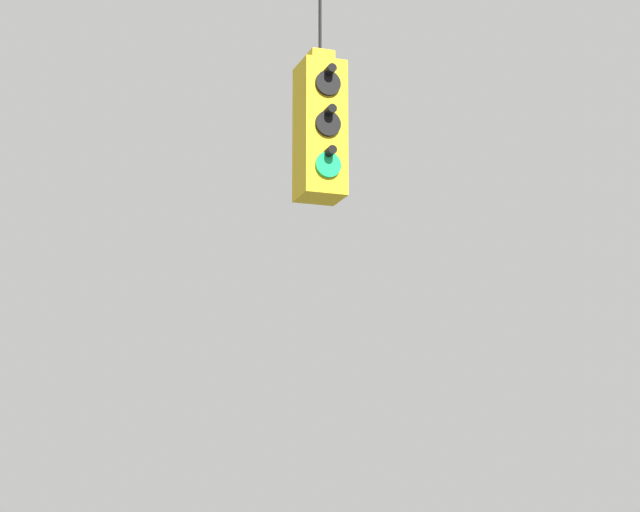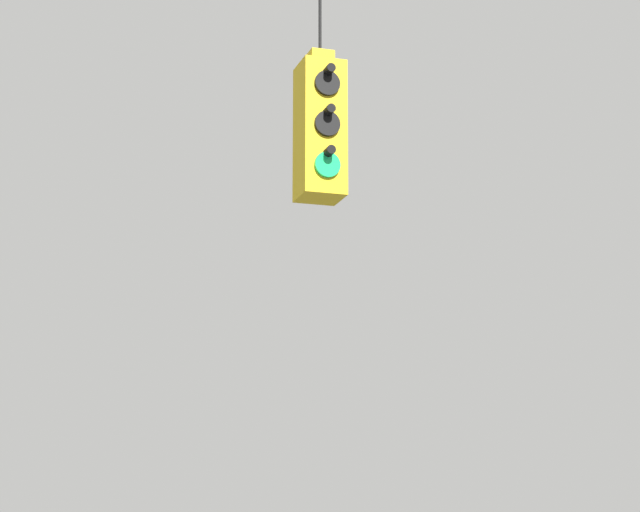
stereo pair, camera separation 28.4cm
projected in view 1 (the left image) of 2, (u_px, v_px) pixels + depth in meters
traffic_light_near_left_pole at (320, 127)px, 9.64m from camera, size 0.34×0.46×3.40m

